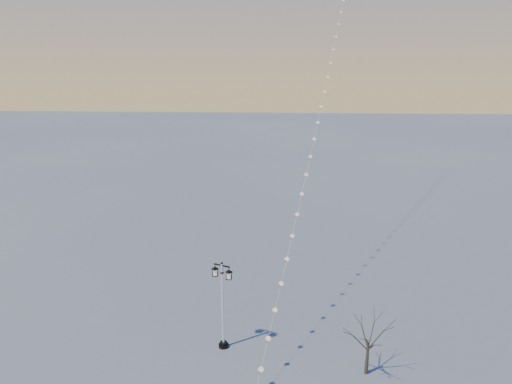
{
  "coord_description": "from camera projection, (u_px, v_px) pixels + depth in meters",
  "views": [
    {
      "loc": [
        3.11,
        -21.54,
        17.17
      ],
      "look_at": [
        1.31,
        6.18,
        9.44
      ],
      "focal_mm": 32.17,
      "sensor_mm": 36.0,
      "label": 1
    }
  ],
  "objects": [
    {
      "name": "ground",
      "position": [
        225.0,
        384.0,
        25.51
      ],
      "size": [
        300.0,
        300.0,
        0.0
      ],
      "primitive_type": "plane",
      "color": "slate",
      "rests_on": "ground"
    },
    {
      "name": "street_lamp",
      "position": [
        223.0,
        301.0,
        28.06
      ],
      "size": [
        1.39,
        0.89,
        5.79
      ],
      "rotation": [
        0.0,
        0.0,
        -0.41
      ],
      "color": "black",
      "rests_on": "ground"
    },
    {
      "name": "bare_tree",
      "position": [
        369.0,
        334.0,
        25.76
      ],
      "size": [
        2.22,
        2.22,
        3.68
      ],
      "rotation": [
        0.0,
        0.0,
        -0.12
      ],
      "color": "#352E1F",
      "rests_on": "ground"
    },
    {
      "name": "kite_train",
      "position": [
        331.0,
        45.0,
        40.7
      ],
      "size": [
        11.29,
        46.78,
        37.85
      ],
      "rotation": [
        0.0,
        0.0,
        0.3
      ],
      "color": "#37231A",
      "rests_on": "ground"
    }
  ]
}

